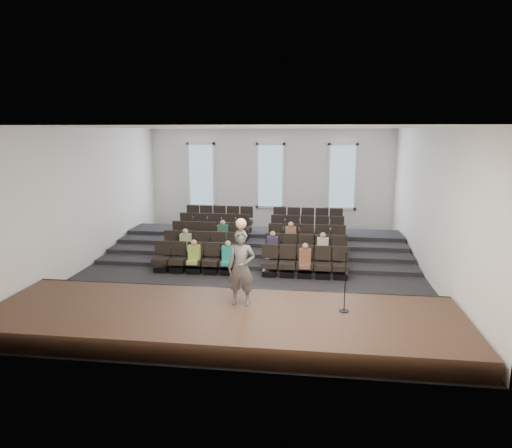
{
  "coord_description": "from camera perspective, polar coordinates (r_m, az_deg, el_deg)",
  "views": [
    {
      "loc": [
        2.18,
        -15.52,
        4.89
      ],
      "look_at": [
        0.11,
        0.5,
        1.58
      ],
      "focal_mm": 32.0,
      "sensor_mm": 36.0,
      "label": 1
    }
  ],
  "objects": [
    {
      "name": "ground",
      "position": [
        16.42,
        -0.62,
        -5.75
      ],
      "size": [
        14.0,
        14.0,
        0.0
      ],
      "primitive_type": "plane",
      "color": "black",
      "rests_on": "ground"
    },
    {
      "name": "wall_back",
      "position": [
        22.77,
        1.82,
        5.55
      ],
      "size": [
        12.0,
        0.04,
        5.0
      ],
      "primitive_type": "cube",
      "color": "white",
      "rests_on": "ground"
    },
    {
      "name": "wall_right",
      "position": [
        16.17,
        21.02,
        2.3
      ],
      "size": [
        0.04,
        14.0,
        5.0
      ],
      "primitive_type": "cube",
      "color": "white",
      "rests_on": "ground"
    },
    {
      "name": "seating_rows",
      "position": [
        17.71,
        0.06,
        -2.17
      ],
      "size": [
        6.8,
        4.7,
        1.67
      ],
      "color": "black",
      "rests_on": "ground"
    },
    {
      "name": "mic_stand",
      "position": [
        11.56,
        11.03,
        -8.57
      ],
      "size": [
        0.25,
        0.25,
        1.52
      ],
      "color": "black",
      "rests_on": "stage"
    },
    {
      "name": "speaker",
      "position": [
        11.66,
        -1.85,
        -5.47
      ],
      "size": [
        0.73,
        0.5,
        1.95
      ],
      "primitive_type": "imported",
      "rotation": [
        0.0,
        0.0,
        -0.05
      ],
      "color": "#555351",
      "rests_on": "stage"
    },
    {
      "name": "audience",
      "position": [
        16.5,
        -0.47,
        -2.73
      ],
      "size": [
        5.45,
        2.64,
        1.1
      ],
      "color": "#A0B849",
      "rests_on": "seating_rows"
    },
    {
      "name": "wall_front",
      "position": [
        9.1,
        -6.81,
        -3.75
      ],
      "size": [
        12.0,
        0.04,
        5.0
      ],
      "primitive_type": "cube",
      "color": "white",
      "rests_on": "ground"
    },
    {
      "name": "stage_lip",
      "position": [
        13.23,
        -2.65,
        -8.98
      ],
      "size": [
        11.8,
        0.06,
        0.52
      ],
      "primitive_type": "cube",
      "color": "black",
      "rests_on": "ground"
    },
    {
      "name": "windows",
      "position": [
        22.69,
        1.81,
        6.03
      ],
      "size": [
        8.44,
        0.1,
        3.24
      ],
      "color": "white",
      "rests_on": "wall_back"
    },
    {
      "name": "risers",
      "position": [
        19.4,
        0.68,
        -2.43
      ],
      "size": [
        11.8,
        4.8,
        0.6
      ],
      "color": "black",
      "rests_on": "ground"
    },
    {
      "name": "ceiling",
      "position": [
        15.67,
        -0.66,
        12.01
      ],
      "size": [
        12.0,
        14.0,
        0.02
      ],
      "primitive_type": "cube",
      "color": "white",
      "rests_on": "ground"
    },
    {
      "name": "wall_left",
      "position": [
        17.72,
        -20.33,
        3.1
      ],
      "size": [
        0.04,
        14.0,
        5.0
      ],
      "primitive_type": "cube",
      "color": "white",
      "rests_on": "ground"
    },
    {
      "name": "stage",
      "position": [
        11.62,
        -4.19,
        -12.01
      ],
      "size": [
        11.8,
        3.6,
        0.5
      ],
      "primitive_type": "cube",
      "color": "#3E261A",
      "rests_on": "ground"
    }
  ]
}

